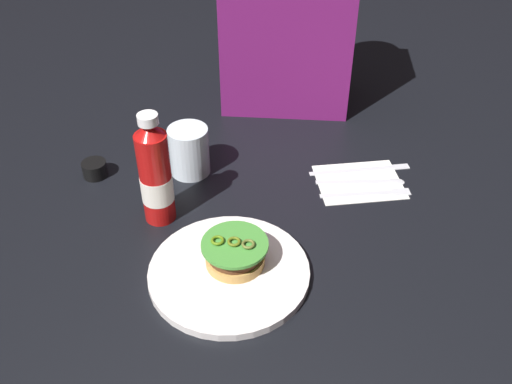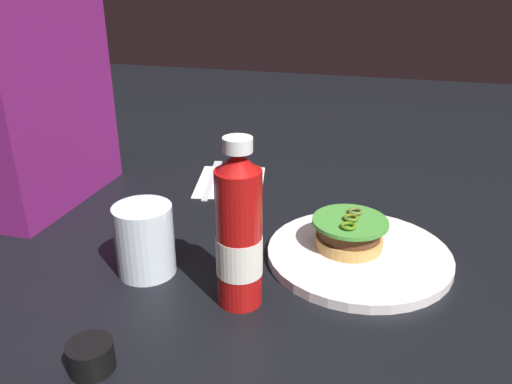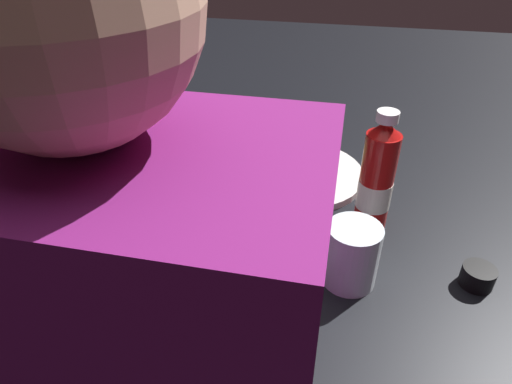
{
  "view_description": "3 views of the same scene",
  "coord_description": "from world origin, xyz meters",
  "px_view_note": "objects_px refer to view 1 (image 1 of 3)",
  "views": [
    {
      "loc": [
        0.14,
        -0.79,
        0.73
      ],
      "look_at": [
        0.07,
        0.06,
        0.05
      ],
      "focal_mm": 40.1,
      "sensor_mm": 36.0,
      "label": 1
    },
    {
      "loc": [
        -0.66,
        -0.15,
        0.41
      ],
      "look_at": [
        0.1,
        0.07,
        0.07
      ],
      "focal_mm": 36.06,
      "sensor_mm": 36.0,
      "label": 2
    },
    {
      "loc": [
        -0.04,
        0.72,
        0.52
      ],
      "look_at": [
        0.1,
        0.06,
        0.06
      ],
      "focal_mm": 31.36,
      "sensor_mm": 36.0,
      "label": 3
    }
  ],
  "objects_px": {
    "burger_sandwich": "(235,253)",
    "dinner_plate": "(229,272)",
    "fork_utensil": "(374,192)",
    "condiment_cup": "(95,169)",
    "butter_knife": "(366,168)",
    "spoon_utensil": "(373,180)",
    "water_glass": "(189,151)",
    "ketchup_bottle": "(155,176)",
    "napkin": "(359,182)",
    "diner_person": "(288,9)"
  },
  "relations": [
    {
      "from": "spoon_utensil",
      "to": "diner_person",
      "type": "distance_m",
      "value": 0.45
    },
    {
      "from": "napkin",
      "to": "butter_knife",
      "type": "height_order",
      "value": "butter_knife"
    },
    {
      "from": "condiment_cup",
      "to": "napkin",
      "type": "height_order",
      "value": "condiment_cup"
    },
    {
      "from": "ketchup_bottle",
      "to": "dinner_plate",
      "type": "bearing_deg",
      "value": -43.58
    },
    {
      "from": "dinner_plate",
      "to": "napkin",
      "type": "height_order",
      "value": "dinner_plate"
    },
    {
      "from": "burger_sandwich",
      "to": "diner_person",
      "type": "distance_m",
      "value": 0.64
    },
    {
      "from": "dinner_plate",
      "to": "ketchup_bottle",
      "type": "bearing_deg",
      "value": 136.42
    },
    {
      "from": "spoon_utensil",
      "to": "butter_knife",
      "type": "height_order",
      "value": "same"
    },
    {
      "from": "napkin",
      "to": "fork_utensil",
      "type": "distance_m",
      "value": 0.05
    },
    {
      "from": "condiment_cup",
      "to": "dinner_plate",
      "type": "bearing_deg",
      "value": -39.8
    },
    {
      "from": "condiment_cup",
      "to": "butter_knife",
      "type": "xyz_separation_m",
      "value": [
        0.57,
        0.07,
        -0.01
      ]
    },
    {
      "from": "fork_utensil",
      "to": "butter_knife",
      "type": "bearing_deg",
      "value": 96.19
    },
    {
      "from": "napkin",
      "to": "fork_utensil",
      "type": "bearing_deg",
      "value": -53.66
    },
    {
      "from": "diner_person",
      "to": "napkin",
      "type": "bearing_deg",
      "value": -62.99
    },
    {
      "from": "burger_sandwich",
      "to": "butter_knife",
      "type": "distance_m",
      "value": 0.4
    },
    {
      "from": "condiment_cup",
      "to": "napkin",
      "type": "xyz_separation_m",
      "value": [
        0.56,
        0.02,
        -0.02
      ]
    },
    {
      "from": "dinner_plate",
      "to": "spoon_utensil",
      "type": "relative_size",
      "value": 1.49
    },
    {
      "from": "condiment_cup",
      "to": "butter_knife",
      "type": "height_order",
      "value": "condiment_cup"
    },
    {
      "from": "napkin",
      "to": "spoon_utensil",
      "type": "bearing_deg",
      "value": 5.74
    },
    {
      "from": "dinner_plate",
      "to": "condiment_cup",
      "type": "height_order",
      "value": "condiment_cup"
    },
    {
      "from": "ketchup_bottle",
      "to": "diner_person",
      "type": "xyz_separation_m",
      "value": [
        0.22,
        0.48,
        0.14
      ]
    },
    {
      "from": "diner_person",
      "to": "water_glass",
      "type": "bearing_deg",
      "value": -120.29
    },
    {
      "from": "ketchup_bottle",
      "to": "napkin",
      "type": "xyz_separation_m",
      "value": [
        0.39,
        0.14,
        -0.1
      ]
    },
    {
      "from": "fork_utensil",
      "to": "diner_person",
      "type": "height_order",
      "value": "diner_person"
    },
    {
      "from": "dinner_plate",
      "to": "spoon_utensil",
      "type": "xyz_separation_m",
      "value": [
        0.27,
        0.29,
        -0.0
      ]
    },
    {
      "from": "condiment_cup",
      "to": "spoon_utensil",
      "type": "relative_size",
      "value": 0.28
    },
    {
      "from": "dinner_plate",
      "to": "fork_utensil",
      "type": "relative_size",
      "value": 1.49
    },
    {
      "from": "water_glass",
      "to": "butter_knife",
      "type": "bearing_deg",
      "value": 5.37
    },
    {
      "from": "burger_sandwich",
      "to": "ketchup_bottle",
      "type": "height_order",
      "value": "ketchup_bottle"
    },
    {
      "from": "dinner_plate",
      "to": "water_glass",
      "type": "relative_size",
      "value": 2.65
    },
    {
      "from": "condiment_cup",
      "to": "water_glass",
      "type": "bearing_deg",
      "value": 9.09
    },
    {
      "from": "burger_sandwich",
      "to": "napkin",
      "type": "distance_m",
      "value": 0.36
    },
    {
      "from": "water_glass",
      "to": "fork_utensil",
      "type": "height_order",
      "value": "water_glass"
    },
    {
      "from": "dinner_plate",
      "to": "burger_sandwich",
      "type": "bearing_deg",
      "value": 62.21
    },
    {
      "from": "burger_sandwich",
      "to": "ketchup_bottle",
      "type": "relative_size",
      "value": 0.5
    },
    {
      "from": "water_glass",
      "to": "napkin",
      "type": "distance_m",
      "value": 0.36
    },
    {
      "from": "fork_utensil",
      "to": "napkin",
      "type": "bearing_deg",
      "value": 126.34
    },
    {
      "from": "burger_sandwich",
      "to": "napkin",
      "type": "xyz_separation_m",
      "value": [
        0.23,
        0.27,
        -0.04
      ]
    },
    {
      "from": "ketchup_bottle",
      "to": "water_glass",
      "type": "xyz_separation_m",
      "value": [
        0.03,
        0.15,
        -0.05
      ]
    },
    {
      "from": "water_glass",
      "to": "napkin",
      "type": "xyz_separation_m",
      "value": [
        0.36,
        -0.01,
        -0.05
      ]
    },
    {
      "from": "fork_utensil",
      "to": "spoon_utensil",
      "type": "distance_m",
      "value": 0.04
    },
    {
      "from": "burger_sandwich",
      "to": "dinner_plate",
      "type": "bearing_deg",
      "value": -117.79
    },
    {
      "from": "ketchup_bottle",
      "to": "water_glass",
      "type": "bearing_deg",
      "value": 78.03
    },
    {
      "from": "water_glass",
      "to": "butter_knife",
      "type": "distance_m",
      "value": 0.38
    },
    {
      "from": "dinner_plate",
      "to": "napkin",
      "type": "relative_size",
      "value": 1.6
    },
    {
      "from": "condiment_cup",
      "to": "fork_utensil",
      "type": "height_order",
      "value": "condiment_cup"
    },
    {
      "from": "burger_sandwich",
      "to": "spoon_utensil",
      "type": "bearing_deg",
      "value": 46.23
    },
    {
      "from": "fork_utensil",
      "to": "burger_sandwich",
      "type": "bearing_deg",
      "value": -138.08
    },
    {
      "from": "butter_knife",
      "to": "ketchup_bottle",
      "type": "bearing_deg",
      "value": -155.31
    },
    {
      "from": "ketchup_bottle",
      "to": "butter_knife",
      "type": "xyz_separation_m",
      "value": [
        0.41,
        0.19,
        -0.1
      ]
    }
  ]
}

